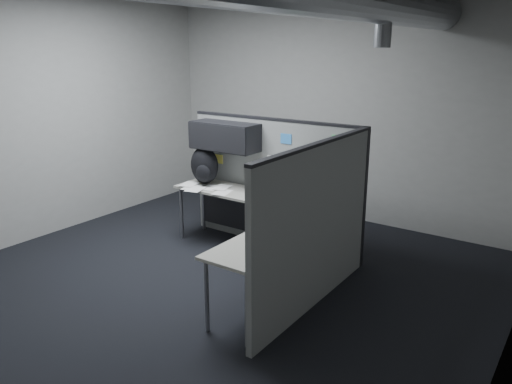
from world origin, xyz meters
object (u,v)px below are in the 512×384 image
Objects in this scene: phone at (267,234)px; backpack at (204,166)px; keyboard at (271,207)px; monitor at (322,189)px; desk at (262,214)px.

backpack is at bearing 141.35° from phone.
phone is at bearing -78.75° from keyboard.
backpack reaches higher than keyboard.
keyboard is 0.98× the size of backpack.
monitor reaches higher than phone.
desk is 1.22m from backpack.
desk is 4.79× the size of keyboard.
monitor reaches higher than keyboard.
backpack reaches higher than monitor.
monitor is at bearing 83.34° from phone.
keyboard is 1.37m from backpack.
backpack is at bearing -164.03° from monitor.
phone reaches higher than desk.
desk is 4.71× the size of backpack.
monitor is (0.64, 0.23, 0.36)m from desk.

